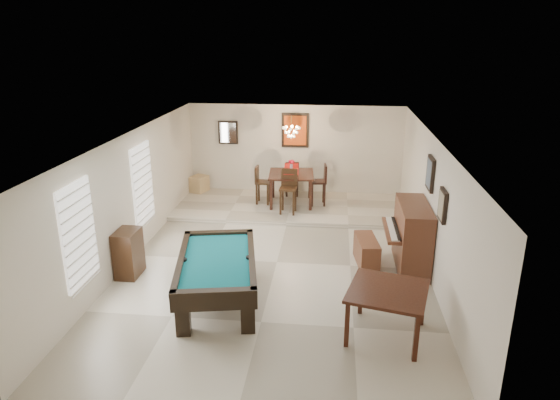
% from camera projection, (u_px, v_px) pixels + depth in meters
% --- Properties ---
extents(ground_plane, '(6.00, 9.00, 0.02)m').
position_uv_depth(ground_plane, '(277.00, 263.00, 10.26)').
color(ground_plane, beige).
extents(wall_back, '(6.00, 0.04, 2.60)m').
position_uv_depth(wall_back, '(295.00, 151.00, 14.08)').
color(wall_back, silver).
rests_on(wall_back, ground_plane).
extents(wall_front, '(6.00, 0.04, 2.60)m').
position_uv_depth(wall_front, '(231.00, 331.00, 5.61)').
color(wall_front, silver).
rests_on(wall_front, ground_plane).
extents(wall_left, '(0.04, 9.00, 2.60)m').
position_uv_depth(wall_left, '(131.00, 197.00, 10.16)').
color(wall_left, silver).
rests_on(wall_left, ground_plane).
extents(wall_right, '(0.04, 9.00, 2.60)m').
position_uv_depth(wall_right, '(432.00, 208.00, 9.53)').
color(wall_right, silver).
rests_on(wall_right, ground_plane).
extents(ceiling, '(6.00, 9.00, 0.04)m').
position_uv_depth(ceiling, '(277.00, 138.00, 9.43)').
color(ceiling, white).
rests_on(ceiling, wall_back).
extents(dining_step, '(6.00, 2.50, 0.12)m').
position_uv_depth(dining_step, '(291.00, 207.00, 13.30)').
color(dining_step, beige).
rests_on(dining_step, ground_plane).
extents(window_left_front, '(0.06, 1.00, 1.70)m').
position_uv_depth(window_left_front, '(78.00, 234.00, 8.05)').
color(window_left_front, white).
rests_on(window_left_front, wall_left).
extents(window_left_rear, '(0.06, 1.00, 1.70)m').
position_uv_depth(window_left_rear, '(142.00, 184.00, 10.69)').
color(window_left_rear, white).
rests_on(window_left_rear, wall_left).
extents(pool_table, '(1.74, 2.62, 0.80)m').
position_uv_depth(pool_table, '(218.00, 281.00, 8.65)').
color(pool_table, black).
rests_on(pool_table, ground_plane).
extents(square_table, '(1.40, 1.40, 0.79)m').
position_uv_depth(square_table, '(386.00, 312.00, 7.68)').
color(square_table, black).
rests_on(square_table, ground_plane).
extents(upright_piano, '(0.88, 1.56, 1.30)m').
position_uv_depth(upright_piano, '(404.00, 236.00, 9.91)').
color(upright_piano, '#5B2F1D').
rests_on(upright_piano, ground_plane).
extents(piano_bench, '(0.51, 1.02, 0.54)m').
position_uv_depth(piano_bench, '(366.00, 251.00, 10.12)').
color(piano_bench, brown).
rests_on(piano_bench, ground_plane).
extents(apothecary_chest, '(0.41, 0.61, 0.92)m').
position_uv_depth(apothecary_chest, '(128.00, 253.00, 9.59)').
color(apothecary_chest, black).
rests_on(apothecary_chest, ground_plane).
extents(dining_table, '(1.25, 1.25, 0.96)m').
position_uv_depth(dining_table, '(291.00, 186.00, 13.25)').
color(dining_table, black).
rests_on(dining_table, dining_step).
extents(flower_vase, '(0.16, 0.16, 0.26)m').
position_uv_depth(flower_vase, '(291.00, 164.00, 13.05)').
color(flower_vase, red).
rests_on(flower_vase, dining_table).
extents(dining_chair_south, '(0.44, 0.44, 1.11)m').
position_uv_depth(dining_chair_south, '(288.00, 192.00, 12.54)').
color(dining_chair_south, black).
rests_on(dining_chair_south, dining_step).
extents(dining_chair_north, '(0.41, 0.41, 1.00)m').
position_uv_depth(dining_chair_north, '(292.00, 178.00, 13.95)').
color(dining_chair_north, black).
rests_on(dining_chair_north, dining_step).
extents(dining_chair_west, '(0.39, 0.39, 1.01)m').
position_uv_depth(dining_chair_west, '(263.00, 185.00, 13.28)').
color(dining_chair_west, black).
rests_on(dining_chair_west, dining_step).
extents(dining_chair_east, '(0.45, 0.45, 1.09)m').
position_uv_depth(dining_chair_east, '(318.00, 185.00, 13.16)').
color(dining_chair_east, black).
rests_on(dining_chair_east, dining_step).
extents(corner_bench, '(0.54, 0.60, 0.45)m').
position_uv_depth(corner_bench, '(199.00, 184.00, 14.36)').
color(corner_bench, tan).
rests_on(corner_bench, dining_step).
extents(chandelier, '(0.44, 0.44, 0.60)m').
position_uv_depth(chandelier, '(291.00, 128.00, 12.57)').
color(chandelier, '#FFE5B2').
rests_on(chandelier, ceiling).
extents(back_painting, '(0.75, 0.06, 0.95)m').
position_uv_depth(back_painting, '(295.00, 130.00, 13.85)').
color(back_painting, '#D84C14').
rests_on(back_painting, wall_back).
extents(back_mirror, '(0.55, 0.06, 0.65)m').
position_uv_depth(back_mirror, '(228.00, 132.00, 14.08)').
color(back_mirror, white).
rests_on(back_mirror, wall_back).
extents(right_picture_upper, '(0.06, 0.55, 0.65)m').
position_uv_depth(right_picture_upper, '(430.00, 174.00, 9.63)').
color(right_picture_upper, slate).
rests_on(right_picture_upper, wall_right).
extents(right_picture_lower, '(0.06, 0.45, 0.55)m').
position_uv_depth(right_picture_lower, '(443.00, 205.00, 8.47)').
color(right_picture_lower, gray).
rests_on(right_picture_lower, wall_right).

